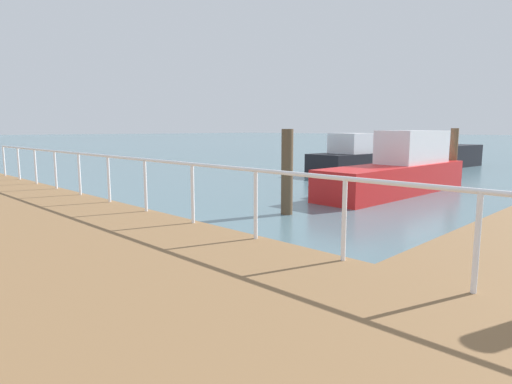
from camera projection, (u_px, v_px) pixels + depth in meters
ground_plane at (172, 195)px, 13.73m from camera, size 300.00×300.00×0.00m
boardwalk_railing at (479, 213)px, 4.33m from camera, size 0.06×31.57×1.08m
dock_piling_0 at (454, 156)px, 18.44m from camera, size 0.26×0.26×1.84m
dock_piling_2 at (287, 172)px, 10.45m from camera, size 0.28×0.28×2.06m
dock_piling_3 at (453, 157)px, 15.71m from camera, size 0.27×0.27×2.08m
moored_boat_0 at (400, 170)px, 14.02m from camera, size 6.74×1.74×2.00m
moored_boat_1 at (433, 154)px, 23.16m from camera, size 6.53×2.85×1.93m
moored_boat_2 at (363, 159)px, 20.22m from camera, size 6.41×2.36×1.86m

